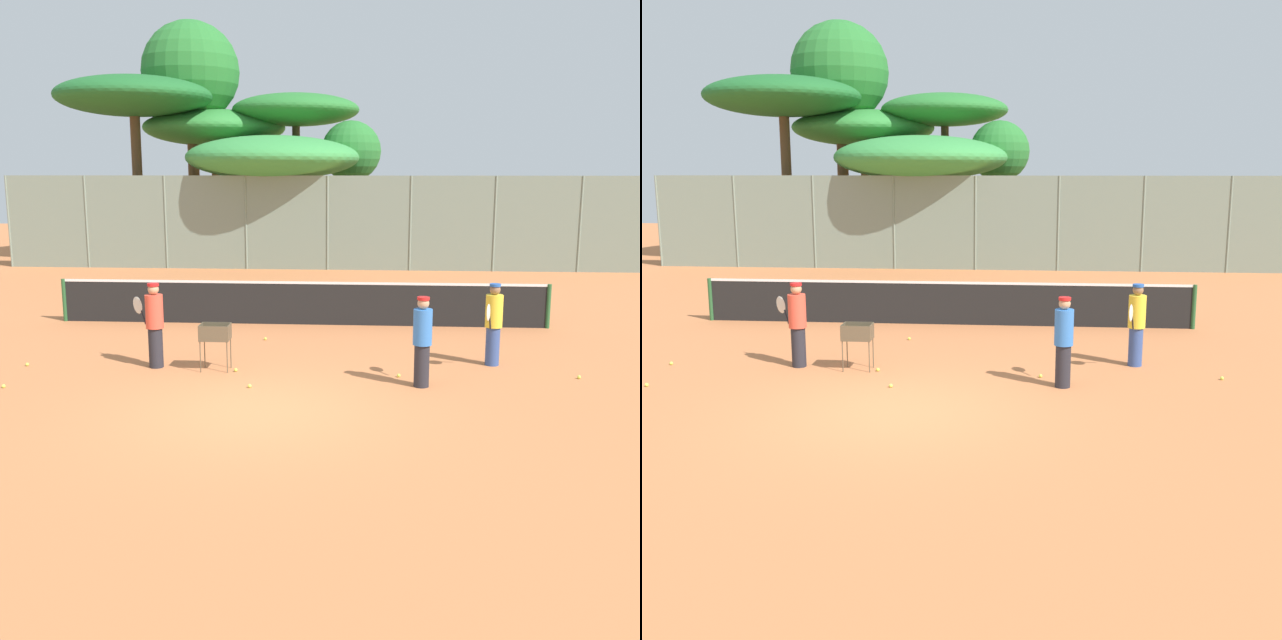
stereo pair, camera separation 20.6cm
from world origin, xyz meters
The scene contains 20 objects.
ground_plane centered at (0.00, 0.00, 0.00)m, with size 80.00×80.00×0.00m, color #C67242.
tennis_net centered at (0.00, 6.78, 0.56)m, with size 12.04×0.10×1.07m.
back_fence centered at (0.00, 17.05, 1.76)m, with size 24.92×0.08×3.53m.
tree_0 centered at (-8.13, 19.88, 6.63)m, with size 6.40×6.40×7.48m.
tree_1 centered at (-6.23, 21.92, 7.78)m, with size 4.22×4.22×9.99m.
tree_2 centered at (-1.69, 21.96, 6.21)m, with size 5.48×5.48×6.95m.
tree_3 centered at (-5.40, 22.63, 5.53)m, with size 6.31×6.31×6.35m.
tree_4 centered at (0.76, 20.36, 4.45)m, with size 2.47×2.47×5.73m.
tree_5 centered at (-2.31, 18.96, 4.20)m, with size 6.90×6.90×5.08m.
player_white_outfit centered at (4.11, 3.17, 0.84)m, with size 0.43×0.84×1.61m.
player_red_cap centered at (2.65, 1.60, 0.83)m, with size 0.36×0.86×1.60m.
player_yellow_shirt centered at (-2.40, 2.55, 0.85)m, with size 0.76×0.61×1.64m.
ball_cart centered at (-1.17, 2.40, 0.67)m, with size 0.56×0.41×0.89m.
tennis_ball_0 centered at (-0.62, 5.00, 0.03)m, with size 0.07×0.07×0.07m, color #D1E54C.
tennis_ball_1 centered at (-0.80, 2.32, 0.03)m, with size 0.07×0.07×0.07m, color #D1E54C.
tennis_ball_2 centered at (-4.92, 2.43, 0.03)m, with size 0.07×0.07×0.07m, color #D1E54C.
tennis_ball_3 centered at (2.27, 2.16, 0.03)m, with size 0.07×0.07×0.07m, color #D1E54C.
tennis_ball_4 centered at (-0.36, 1.29, 0.03)m, with size 0.07×0.07×0.07m, color #D1E54C.
tennis_ball_5 centered at (5.56, 2.29, 0.03)m, with size 0.07×0.07×0.07m, color #D1E54C.
tennis_ball_6 centered at (-4.66, 0.95, 0.03)m, with size 0.07×0.07×0.07m, color #D1E54C.
Camera 1 is at (1.80, -11.20, 3.76)m, focal length 42.00 mm.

